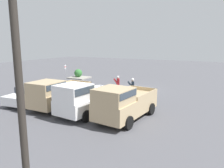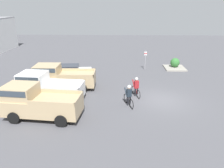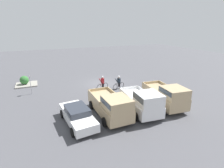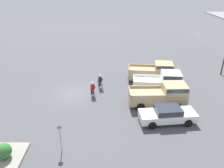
# 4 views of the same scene
# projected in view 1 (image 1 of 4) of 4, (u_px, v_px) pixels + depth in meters

# --- Properties ---
(ground_plane) EXTENTS (80.00, 80.00, 0.00)m
(ground_plane) POSITION_uv_depth(u_px,v_px,m) (132.00, 89.00, 23.07)
(ground_plane) COLOR #4C4C51
(pickup_truck_0) EXTENTS (2.68, 5.24, 2.26)m
(pickup_truck_0) POSITION_uv_depth(u_px,v_px,m) (123.00, 102.00, 13.68)
(pickup_truck_0) COLOR tan
(pickup_truck_0) RESTS_ON ground_plane
(pickup_truck_1) EXTENTS (2.59, 5.08, 2.25)m
(pickup_truck_1) POSITION_uv_depth(u_px,v_px,m) (84.00, 98.00, 14.72)
(pickup_truck_1) COLOR white
(pickup_truck_1) RESTS_ON ground_plane
(pickup_truck_2) EXTENTS (2.37, 5.39, 2.17)m
(pickup_truck_2) POSITION_uv_depth(u_px,v_px,m) (58.00, 93.00, 16.41)
(pickup_truck_2) COLOR tan
(pickup_truck_2) RESTS_ON ground_plane
(sedan_0) EXTENTS (2.26, 4.89, 1.41)m
(sedan_0) POSITION_uv_depth(u_px,v_px,m) (32.00, 94.00, 17.85)
(sedan_0) COLOR white
(sedan_0) RESTS_ON ground_plane
(cyclist_0) EXTENTS (1.64, 0.67, 1.68)m
(cyclist_0) POSITION_uv_depth(u_px,v_px,m) (118.00, 84.00, 21.52)
(cyclist_0) COLOR black
(cyclist_0) RESTS_ON ground_plane
(cyclist_1) EXTENTS (1.76, 0.71, 1.68)m
(cyclist_1) POSITION_uv_depth(u_px,v_px,m) (132.00, 87.00, 20.06)
(cyclist_1) COLOR black
(cyclist_1) RESTS_ON ground_plane
(fire_lane_sign) EXTENTS (0.06, 0.30, 2.28)m
(fire_lane_sign) POSITION_uv_depth(u_px,v_px,m) (65.00, 72.00, 26.48)
(fire_lane_sign) COLOR #9E9EA3
(fire_lane_sign) RESTS_ON ground_plane
(lamppost) EXTENTS (0.36, 0.36, 6.76)m
(lamppost) POSITION_uv_depth(u_px,v_px,m) (19.00, 86.00, 4.53)
(lamppost) COLOR #2D2823
(lamppost) RESTS_ON ground_plane
(curb_island) EXTENTS (2.59, 2.37, 0.15)m
(curb_island) POSITION_uv_depth(u_px,v_px,m) (79.00, 78.00, 30.19)
(curb_island) COLOR gray
(curb_island) RESTS_ON ground_plane
(shrub) EXTENTS (1.09, 1.09, 1.09)m
(shrub) POSITION_uv_depth(u_px,v_px,m) (78.00, 73.00, 30.19)
(shrub) COLOR #337033
(shrub) RESTS_ON curb_island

